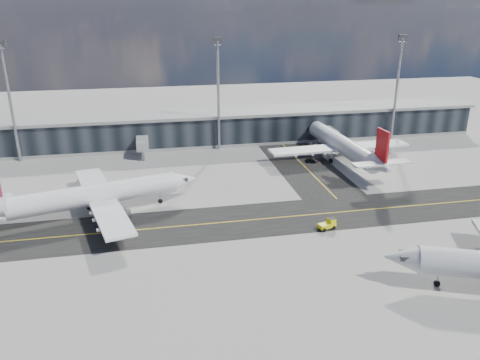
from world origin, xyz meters
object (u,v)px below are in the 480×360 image
Objects in this scene: airliner_af at (92,196)px; service_van at (317,145)px; baggage_tug at (328,224)px; airliner_redtail at (343,146)px.

airliner_af is 6.88× the size of service_van.
service_van is at bearing 147.06° from baggage_tug.
airliner_redtail reaches higher than baggage_tug.
service_van is (55.30, 32.28, -3.14)m from airliner_af.
baggage_tug is at bearing 56.85° from airliner_af.
airliner_af is 60.81m from airliner_redtail.
baggage_tug is 48.40m from service_van.
airliner_af is 11.99× the size of baggage_tug.
airliner_af is 42.92m from baggage_tug.
airliner_af is at bearing -149.03° from service_van.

